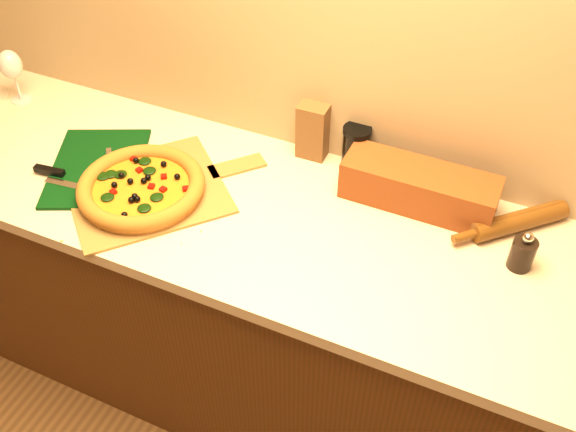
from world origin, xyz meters
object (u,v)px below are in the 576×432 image
object	(u,v)px
dark_jar	(356,147)
pizza	(141,187)
pizza_peel	(153,189)
cutting_board	(96,167)
pepper_grinder	(523,253)
rolling_pin	(519,221)
wine_glass	(11,66)

from	to	relation	value
dark_jar	pizza	bearing A→B (deg)	-142.91
pizza_peel	dark_jar	world-z (taller)	dark_jar
dark_jar	cutting_board	bearing A→B (deg)	-154.36
pizza	pepper_grinder	bearing A→B (deg)	9.24
pepper_grinder	pizza_peel	bearing A→B (deg)	-172.45
pizza_peel	rolling_pin	bearing A→B (deg)	57.60
pizza	cutting_board	bearing A→B (deg)	167.17
pizza_peel	pizza	distance (m)	0.05
pizza_peel	wine_glass	bearing A→B (deg)	-155.62
cutting_board	wine_glass	size ratio (longest dim) A/B	2.41
pepper_grinder	rolling_pin	distance (m)	0.15
cutting_board	pepper_grinder	distance (m)	1.25
pizza_peel	cutting_board	world-z (taller)	cutting_board
pizza_peel	rolling_pin	world-z (taller)	rolling_pin
wine_glass	pepper_grinder	bearing A→B (deg)	-2.71
cutting_board	pizza	bearing A→B (deg)	-37.55
pepper_grinder	rolling_pin	size ratio (longest dim) A/B	0.38
rolling_pin	wine_glass	xyz separation A→B (m)	(-1.68, -0.06, 0.11)
pizza	rolling_pin	distance (m)	1.06
pizza_peel	wine_glass	distance (m)	0.73
cutting_board	rolling_pin	bearing A→B (deg)	-12.40
pizza_peel	pizza	size ratio (longest dim) A/B	1.60
wine_glass	dark_jar	xyz separation A→B (m)	(1.18, 0.14, -0.06)
pizza	dark_jar	world-z (taller)	dark_jar
wine_glass	rolling_pin	bearing A→B (deg)	2.06
pizza	cutting_board	size ratio (longest dim) A/B	0.80
pepper_grinder	rolling_pin	xyz separation A→B (m)	(-0.03, 0.14, -0.02)
rolling_pin	pepper_grinder	bearing A→B (deg)	-79.15
cutting_board	wine_glass	bearing A→B (deg)	131.61
dark_jar	wine_glass	bearing A→B (deg)	-173.39
pizza	rolling_pin	xyz separation A→B (m)	(1.02, 0.31, -0.00)
pepper_grinder	wine_glass	xyz separation A→B (m)	(-1.71, 0.08, 0.09)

